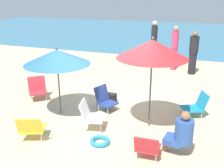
{
  "coord_description": "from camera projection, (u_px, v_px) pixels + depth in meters",
  "views": [
    {
      "loc": [
        2.17,
        -5.87,
        3.03
      ],
      "look_at": [
        -0.07,
        0.43,
        0.7
      ],
      "focal_mm": 42.7,
      "sensor_mm": 36.0,
      "label": 1
    }
  ],
  "objects": [
    {
      "name": "beach_chair_a",
      "position": [
        90.0,
        114.0,
        6.11
      ],
      "size": [
        0.62,
        0.61,
        0.67
      ],
      "rotation": [
        0.0,
        0.0,
        0.22
      ],
      "color": "white",
      "rests_on": "ground_plane"
    },
    {
      "name": "person_c",
      "position": [
        154.0,
        40.0,
        12.08
      ],
      "size": [
        0.28,
        0.28,
        1.81
      ],
      "rotation": [
        0.0,
        0.0,
        4.46
      ],
      "color": "black",
      "rests_on": "ground_plane"
    },
    {
      "name": "umbrella_blue",
      "position": [
        57.0,
        57.0,
        6.51
      ],
      "size": [
        1.65,
        1.65,
        1.76
      ],
      "color": "#4C4C51",
      "rests_on": "ground_plane"
    },
    {
      "name": "beach_chair_c",
      "position": [
        147.0,
        147.0,
        5.0
      ],
      "size": [
        0.48,
        0.51,
        0.55
      ],
      "rotation": [
        0.0,
        0.0,
        1.61
      ],
      "color": "red",
      "rests_on": "ground_plane"
    },
    {
      "name": "beach_chair_f",
      "position": [
        32.0,
        128.0,
        5.63
      ],
      "size": [
        0.68,
        0.7,
        0.6
      ],
      "rotation": [
        0.0,
        0.0,
        1.94
      ],
      "color": "gold",
      "rests_on": "ground_plane"
    },
    {
      "name": "beach_chair_d",
      "position": [
        105.0,
        99.0,
        7.11
      ],
      "size": [
        0.64,
        0.62,
        0.65
      ],
      "rotation": [
        0.0,
        0.0,
        -0.38
      ],
      "color": "navy",
      "rests_on": "ground_plane"
    },
    {
      "name": "sea_water",
      "position": [
        177.0,
        34.0,
        20.05
      ],
      "size": [
        40.0,
        16.0,
        0.01
      ],
      "primitive_type": "cube",
      "color": "teal",
      "rests_on": "ground_plane"
    },
    {
      "name": "swim_ring",
      "position": [
        100.0,
        141.0,
        5.61
      ],
      "size": [
        0.43,
        0.43,
        0.09
      ],
      "primitive_type": "torus",
      "color": "#238CD8",
      "rests_on": "ground_plane"
    },
    {
      "name": "ground_plane",
      "position": [
        109.0,
        115.0,
        6.91
      ],
      "size": [
        40.0,
        40.0,
        0.0
      ],
      "primitive_type": "plane",
      "color": "#D3BC8C"
    },
    {
      "name": "beach_bag",
      "position": [
        111.0,
        98.0,
        7.6
      ],
      "size": [
        0.31,
        0.25,
        0.29
      ],
      "primitive_type": "cube",
      "rotation": [
        0.0,
        0.0,
        6.2
      ],
      "color": "black",
      "rests_on": "ground_plane"
    },
    {
      "name": "umbrella_red",
      "position": [
        152.0,
        49.0,
        5.75
      ],
      "size": [
        1.58,
        1.58,
        2.12
      ],
      "color": "#4C4C51",
      "rests_on": "ground_plane"
    },
    {
      "name": "beach_chair_b",
      "position": [
        196.0,
        105.0,
        6.76
      ],
      "size": [
        0.73,
        0.67,
        0.62
      ],
      "rotation": [
        0.0,
        0.0,
        -2.68
      ],
      "color": "teal",
      "rests_on": "ground_plane"
    },
    {
      "name": "beach_chair_e",
      "position": [
        37.0,
        88.0,
        7.86
      ],
      "size": [
        0.71,
        0.71,
        0.65
      ],
      "rotation": [
        0.0,
        0.0,
        -0.86
      ],
      "color": "red",
      "rests_on": "ground_plane"
    },
    {
      "name": "person_a",
      "position": [
        193.0,
        53.0,
        10.09
      ],
      "size": [
        0.34,
        0.34,
        1.65
      ],
      "rotation": [
        0.0,
        0.0,
        2.81
      ],
      "color": "black",
      "rests_on": "ground_plane"
    },
    {
      "name": "person_b",
      "position": [
        181.0,
        133.0,
        5.1
      ],
      "size": [
        0.57,
        0.4,
        0.93
      ],
      "rotation": [
        0.0,
        0.0,
        3.01
      ],
      "color": "#2D519E",
      "rests_on": "ground_plane"
    },
    {
      "name": "person_d",
      "position": [
        175.0,
        47.0,
        10.62
      ],
      "size": [
        0.27,
        0.27,
        1.77
      ],
      "rotation": [
        0.0,
        0.0,
        0.19
      ],
      "color": "#DB3866",
      "rests_on": "ground_plane"
    }
  ]
}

